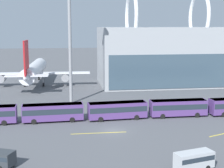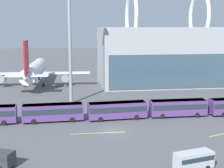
% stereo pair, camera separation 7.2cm
% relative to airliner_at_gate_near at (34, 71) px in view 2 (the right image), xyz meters
% --- Properties ---
extents(ground_plane, '(440.00, 440.00, 0.00)m').
position_rel_airliner_at_gate_near_xyz_m(ground_plane, '(17.17, -46.92, -4.73)').
color(ground_plane, '#515459').
extents(airliner_at_gate_near, '(33.41, 36.35, 14.26)m').
position_rel_airliner_at_gate_near_xyz_m(airliner_at_gate_near, '(0.00, 0.00, 0.00)').
color(airliner_at_gate_near, silver).
rests_on(airliner_at_gate_near, ground_plane).
extents(airliner_at_gate_far, '(31.36, 33.98, 15.39)m').
position_rel_airliner_at_gate_near_xyz_m(airliner_at_gate_far, '(46.44, 10.54, 0.65)').
color(airliner_at_gate_far, silver).
rests_on(airliner_at_gate_far, ground_plane).
extents(shuttle_bus_1, '(11.49, 3.24, 3.36)m').
position_rel_airliner_at_gate_near_xyz_m(shuttle_bus_1, '(6.64, -39.53, -2.76)').
color(shuttle_bus_1, '#56387A').
rests_on(shuttle_bus_1, ground_plane).
extents(shuttle_bus_2, '(11.55, 3.53, 3.36)m').
position_rel_airliner_at_gate_near_xyz_m(shuttle_bus_2, '(18.99, -39.64, -2.76)').
color(shuttle_bus_2, '#56387A').
rests_on(shuttle_bus_2, ground_plane).
extents(shuttle_bus_3, '(11.39, 2.84, 3.36)m').
position_rel_airliner_at_gate_near_xyz_m(shuttle_bus_3, '(31.34, -39.35, -2.76)').
color(shuttle_bus_3, '#56387A').
rests_on(shuttle_bus_3, ground_plane).
extents(service_van_crossing, '(5.35, 3.14, 2.37)m').
position_rel_airliner_at_gate_near_xyz_m(service_van_crossing, '(24.88, -64.40, -3.34)').
color(service_van_crossing, '#B2B7BC').
rests_on(service_van_crossing, ground_plane).
extents(floodlight_mast, '(2.97, 2.97, 30.15)m').
position_rel_airliner_at_gate_near_xyz_m(floodlight_mast, '(10.41, -24.61, 14.24)').
color(floodlight_mast, gray).
rests_on(floodlight_mast, ground_plane).
extents(lane_stripe_0, '(9.52, 0.36, 0.01)m').
position_rel_airliner_at_gate_near_xyz_m(lane_stripe_0, '(14.49, -47.79, -4.73)').
color(lane_stripe_0, yellow).
rests_on(lane_stripe_0, ground_plane).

